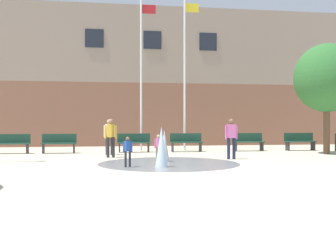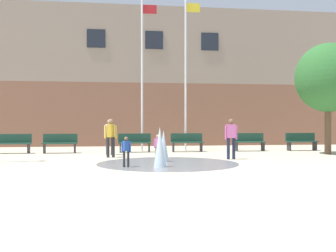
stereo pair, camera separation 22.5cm
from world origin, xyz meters
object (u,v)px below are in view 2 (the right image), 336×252
(adult_in_red, at_px, (110,134))
(flagpole_right, at_px, (186,68))
(teen_by_trashcan, at_px, (111,135))
(street_tree_near_building, at_px, (328,78))
(flagpole_left, at_px, (143,69))
(park_bench_left_of_flagpoles, at_px, (60,143))
(park_bench_near_trashcan, at_px, (249,142))
(child_in_fountain, at_px, (158,145))
(park_bench_center, at_px, (135,142))
(adult_watching, at_px, (231,136))
(park_bench_under_right_flagpole, at_px, (187,142))
(child_with_pink_shirt, at_px, (126,149))
(park_bench_far_left, at_px, (13,143))
(park_bench_far_right, at_px, (301,141))

(adult_in_red, distance_m, flagpole_right, 5.54)
(teen_by_trashcan, distance_m, street_tree_near_building, 10.11)
(flagpole_left, bearing_deg, park_bench_left_of_flagpoles, -167.82)
(flagpole_left, bearing_deg, park_bench_near_trashcan, -7.90)
(adult_in_red, bearing_deg, child_in_fountain, -12.94)
(park_bench_center, xyz_separation_m, flagpole_left, (0.44, 0.76, 3.68))
(street_tree_near_building, bearing_deg, adult_in_red, 174.14)
(adult_watching, xyz_separation_m, flagpole_right, (-0.90, 4.97, 3.31))
(teen_by_trashcan, relative_size, flagpole_left, 0.20)
(teen_by_trashcan, bearing_deg, adult_in_red, 22.71)
(park_bench_center, relative_size, street_tree_near_building, 0.32)
(park_bench_center, height_order, child_in_fountain, child_in_fountain)
(child_in_fountain, xyz_separation_m, flagpole_left, (-0.24, 5.01, 3.58))
(flagpole_left, bearing_deg, park_bench_under_right_flagpole, -20.14)
(park_bench_near_trashcan, relative_size, adult_watching, 1.01)
(park_bench_left_of_flagpoles, height_order, child_with_pink_shirt, child_with_pink_shirt)
(park_bench_near_trashcan, distance_m, street_tree_near_building, 4.81)
(flagpole_right, bearing_deg, adult_in_red, -150.46)
(child_in_fountain, bearing_deg, adult_watching, -49.52)
(child_with_pink_shirt, bearing_deg, street_tree_near_building, -11.31)
(park_bench_far_left, height_order, flagpole_left, flagpole_left)
(park_bench_left_of_flagpoles, bearing_deg, child_in_fountain, -44.55)
(adult_in_red, bearing_deg, flagpole_left, 97.14)
(flagpole_left, bearing_deg, child_with_pink_shirt, -98.14)
(park_bench_under_right_flagpole, bearing_deg, teen_by_trashcan, -143.81)
(park_bench_far_left, height_order, flagpole_right, flagpole_right)
(park_bench_far_right, bearing_deg, teen_by_trashcan, -164.36)
(park_bench_far_right, height_order, adult_in_red, adult_in_red)
(teen_by_trashcan, xyz_separation_m, street_tree_near_building, (9.78, 0.30, 2.54))
(park_bench_left_of_flagpoles, bearing_deg, child_with_pink_shirt, -64.85)
(child_in_fountain, height_order, flagpole_right, flagpole_right)
(park_bench_far_left, bearing_deg, park_bench_left_of_flagpoles, -2.77)
(child_with_pink_shirt, xyz_separation_m, teen_by_trashcan, (-0.54, 3.64, 0.35))
(park_bench_left_of_flagpoles, relative_size, park_bench_under_right_flagpole, 1.00)
(adult_in_red, bearing_deg, park_bench_far_left, -154.11)
(child_in_fountain, bearing_deg, park_bench_under_right_flagpole, 15.37)
(park_bench_center, bearing_deg, adult_in_red, -129.50)
(child_in_fountain, bearing_deg, child_with_pink_shirt, -170.98)
(park_bench_center, bearing_deg, child_in_fountain, -80.86)
(park_bench_under_right_flagpole, bearing_deg, adult_watching, -76.60)
(park_bench_left_of_flagpoles, bearing_deg, park_bench_center, 1.58)
(teen_by_trashcan, relative_size, flagpole_right, 0.20)
(park_bench_under_right_flagpole, bearing_deg, park_bench_far_left, 179.77)
(park_bench_center, distance_m, street_tree_near_building, 9.48)
(park_bench_under_right_flagpole, xyz_separation_m, child_in_fountain, (-1.90, -4.22, 0.10))
(park_bench_left_of_flagpoles, xyz_separation_m, flagpole_right, (6.22, 0.86, 3.76))
(park_bench_near_trashcan, bearing_deg, adult_in_red, -168.30)
(teen_by_trashcan, xyz_separation_m, flagpole_left, (1.56, 3.50, 3.22))
(adult_in_red, bearing_deg, park_bench_near_trashcan, 55.32)
(adult_watching, bearing_deg, park_bench_far_right, 46.78)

